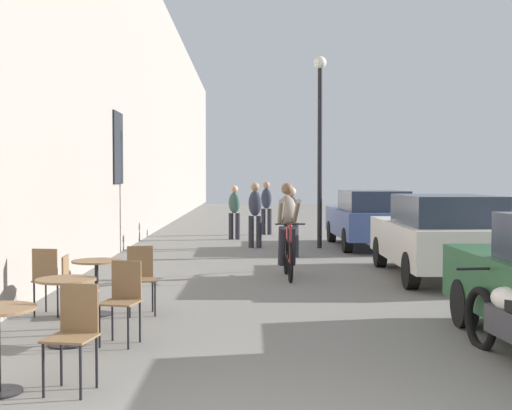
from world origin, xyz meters
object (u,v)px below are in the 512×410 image
Objects in this scene: street_lamp at (320,127)px; cafe_table_far at (97,275)px; pedestrian_near at (291,218)px; cafe_chair_near_toward_street at (74,329)px; parked_car_third at (370,218)px; cafe_chair_mid_toward_street at (123,296)px; pedestrian_far at (234,209)px; cyclist_on_bicycle at (288,232)px; cafe_chair_mid_toward_wall at (75,287)px; pedestrian_mid at (255,211)px; cafe_chair_far_toward_wall at (49,277)px; cafe_chair_far_toward_street at (141,275)px; parked_car_second at (439,235)px; pedestrian_furthest at (266,205)px; cafe_table_mid at (66,297)px.

cafe_table_far is at bearing -114.25° from street_lamp.
cafe_chair_near_toward_street is at bearing -104.25° from pedestrian_near.
parked_car_third reaches higher than cafe_table_far.
parked_car_third is (4.54, 10.24, 0.25)m from cafe_chair_mid_toward_street.
pedestrian_far is (1.61, 11.07, 0.37)m from cafe_table_far.
cyclist_on_bicycle reaches higher than cafe_chair_mid_toward_street.
cafe_chair_near_toward_street is at bearing -76.01° from cafe_chair_mid_toward_wall.
cafe_table_far is at bearing 87.41° from cafe_chair_mid_toward_wall.
cafe_chair_near_toward_street is 0.53× the size of pedestrian_mid.
pedestrian_mid reaches higher than pedestrian_near.
cafe_chair_far_toward_street is at bearing 7.25° from cafe_chair_far_toward_wall.
cafe_chair_mid_toward_street is 1.68m from cafe_table_far.
pedestrian_far is at bearing 81.72° from cafe_table_far.
pedestrian_mid is 0.40× the size of parked_car_second.
pedestrian_furthest reaches higher than cafe_chair_far_toward_street.
pedestrian_mid is 2.50m from pedestrian_far.
cafe_chair_near_toward_street is 1.63m from cafe_chair_mid_toward_street.
pedestrian_near is 0.33× the size of street_lamp.
street_lamp is (4.45, 8.61, 2.59)m from cafe_chair_far_toward_wall.
cafe_table_mid is at bearing -109.81° from pedestrian_near.
cafe_chair_far_toward_wall is 0.53× the size of pedestrian_furthest.
cafe_chair_mid_toward_wall is 0.97m from cafe_table_far.
cafe_chair_near_toward_street is at bearing -108.39° from cyclist_on_bicycle.
cafe_table_far is at bearing -114.44° from pedestrian_near.
pedestrian_near is at bearing 61.63° from cafe_chair_far_toward_wall.
cafe_chair_mid_toward_wall is 0.21× the size of parked_car_second.
cafe_table_mid and cafe_table_far have the same top height.
cafe_table_mid is 0.81× the size of cafe_chair_mid_toward_wall.
pedestrian_near is 0.94× the size of pedestrian_furthest.
pedestrian_far is at bearing 103.36° from pedestrian_mid.
pedestrian_near reaches higher than cafe_chair_far_toward_street.
pedestrian_far is at bearing 85.58° from cafe_chair_near_toward_street.
cyclist_on_bicycle reaches higher than cafe_table_mid.
cafe_chair_mid_toward_wall is 5.21m from cyclist_on_bicycle.
parked_car_second is (2.45, -3.31, -0.12)m from pedestrian_near.
pedestrian_furthest is (0.99, 1.72, 0.06)m from pedestrian_far.
cafe_chair_mid_toward_wall is at bearing -97.83° from pedestrian_far.
cafe_chair_mid_toward_street is 11.21m from parked_car_third.
cafe_chair_near_toward_street is 1.63m from cafe_table_mid.
street_lamp is (3.34, 11.72, 2.59)m from cafe_chair_near_toward_street.
cafe_chair_mid_toward_street is 6.82m from parked_car_second.
pedestrian_far is at bearing 98.22° from cyclist_on_bicycle.
cyclist_on_bicycle is 3.14m from pedestrian_near.
cyclist_on_bicycle is (2.76, 4.41, 0.29)m from cafe_chair_mid_toward_wall.
cafe_chair_far_toward_street is 6.94m from pedestrian_near.
parked_car_second reaches higher than cafe_chair_near_toward_street.
cafe_chair_near_toward_street is at bearing -127.38° from parked_car_second.
cafe_table_mid is at bearing -67.81° from cafe_chair_far_toward_wall.
pedestrian_mid is 2.98m from parked_car_third.
cafe_chair_mid_toward_street and cafe_chair_far_toward_street have the same top height.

